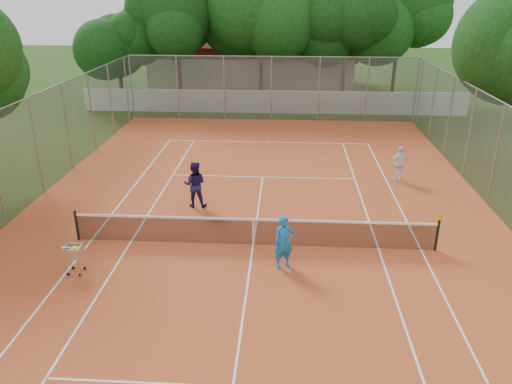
# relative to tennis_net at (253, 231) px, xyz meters

# --- Properties ---
(ground) EXTENTS (120.00, 120.00, 0.00)m
(ground) POSITION_rel_tennis_net_xyz_m (0.00, 0.00, -0.51)
(ground) COLOR #1B350E
(ground) RESTS_ON ground
(court_pad) EXTENTS (18.00, 34.00, 0.02)m
(court_pad) POSITION_rel_tennis_net_xyz_m (0.00, 0.00, -0.50)
(court_pad) COLOR #BF4F25
(court_pad) RESTS_ON ground
(court_lines) EXTENTS (10.98, 23.78, 0.01)m
(court_lines) POSITION_rel_tennis_net_xyz_m (0.00, 0.00, -0.49)
(court_lines) COLOR white
(court_lines) RESTS_ON court_pad
(tennis_net) EXTENTS (11.88, 0.10, 0.98)m
(tennis_net) POSITION_rel_tennis_net_xyz_m (0.00, 0.00, 0.00)
(tennis_net) COLOR black
(tennis_net) RESTS_ON court_pad
(perimeter_fence) EXTENTS (18.00, 34.00, 4.00)m
(perimeter_fence) POSITION_rel_tennis_net_xyz_m (0.00, 0.00, 1.49)
(perimeter_fence) COLOR slate
(perimeter_fence) RESTS_ON ground
(boundary_wall) EXTENTS (26.00, 0.30, 1.50)m
(boundary_wall) POSITION_rel_tennis_net_xyz_m (0.00, 19.00, 0.24)
(boundary_wall) COLOR silver
(boundary_wall) RESTS_ON ground
(clubhouse) EXTENTS (16.40, 9.00, 4.40)m
(clubhouse) POSITION_rel_tennis_net_xyz_m (-2.00, 29.00, 1.69)
(clubhouse) COLOR beige
(clubhouse) RESTS_ON ground
(tropical_trees) EXTENTS (29.00, 19.00, 10.00)m
(tropical_trees) POSITION_rel_tennis_net_xyz_m (0.00, 22.00, 4.49)
(tropical_trees) COLOR black
(tropical_trees) RESTS_ON ground
(player_near) EXTENTS (0.72, 0.61, 1.69)m
(player_near) POSITION_rel_tennis_net_xyz_m (1.01, -1.36, 0.35)
(player_near) COLOR blue
(player_near) RESTS_ON court_pad
(player_far_left) EXTENTS (0.89, 0.70, 1.81)m
(player_far_left) POSITION_rel_tennis_net_xyz_m (-2.46, 3.04, 0.42)
(player_far_left) COLOR #1F1746
(player_far_left) RESTS_ON court_pad
(player_far_right) EXTENTS (1.00, 0.73, 1.58)m
(player_far_right) POSITION_rel_tennis_net_xyz_m (5.99, 6.37, 0.30)
(player_far_right) COLOR white
(player_far_right) RESTS_ON court_pad
(ball_hopper) EXTENTS (0.58, 0.58, 0.98)m
(ball_hopper) POSITION_rel_tennis_net_xyz_m (-5.17, -2.08, -0.00)
(ball_hopper) COLOR silver
(ball_hopper) RESTS_ON court_pad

